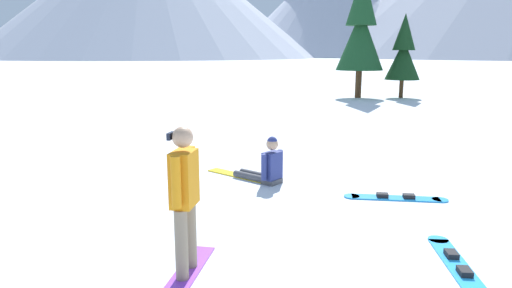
% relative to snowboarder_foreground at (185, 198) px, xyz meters
% --- Properties ---
extents(snowboarder_foreground, '(0.39, 1.48, 1.78)m').
position_rel_snowboarder_foreground_xyz_m(snowboarder_foreground, '(0.00, 0.00, 0.00)').
color(snowboarder_foreground, '#993FD8').
rests_on(snowboarder_foreground, ground_plane).
extents(snowboarder_midground, '(1.79, 1.13, 0.96)m').
position_rel_snowboarder_foreground_xyz_m(snowboarder_midground, '(-0.01, 4.02, -0.62)').
color(snowboarder_midground, '#4C4C51').
rests_on(snowboarder_midground, ground_plane).
extents(loose_snowboard_near_left, '(1.85, 0.51, 0.09)m').
position_rel_snowboarder_foreground_xyz_m(loose_snowboard_near_left, '(2.52, 3.57, -0.93)').
color(loose_snowboard_near_left, '#1E8CD8').
rests_on(loose_snowboard_near_left, ground_plane).
extents(loose_snowboard_far_spare, '(0.58, 1.88, 0.09)m').
position_rel_snowboarder_foreground_xyz_m(loose_snowboard_far_spare, '(3.16, 1.01, -0.93)').
color(loose_snowboard_far_spare, '#1E8CD8').
rests_on(loose_snowboard_far_spare, ground_plane).
extents(pine_tree_short, '(2.62, 2.62, 7.03)m').
position_rel_snowboarder_foreground_xyz_m(pine_tree_short, '(1.16, 21.95, 2.88)').
color(pine_tree_short, '#472D19').
rests_on(pine_tree_short, ground_plane).
extents(pine_tree_broad, '(1.92, 1.92, 4.65)m').
position_rel_snowboarder_foreground_xyz_m(pine_tree_broad, '(3.52, 22.45, 1.59)').
color(pine_tree_broad, '#472D19').
rests_on(pine_tree_broad, ground_plane).
extents(peak_central_summit, '(92.80, 92.80, 45.16)m').
position_rel_snowboarder_foreground_xyz_m(peak_central_summit, '(-18.56, 208.98, 22.65)').
color(peak_central_summit, '#B2B7C6').
rests_on(peak_central_summit, ground_plane).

